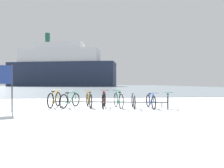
# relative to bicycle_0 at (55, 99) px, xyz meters

# --- Properties ---
(ground) EXTENTS (80.00, 132.00, 0.08)m
(ground) POSITION_rel_bicycle_0_xyz_m (2.22, 50.21, -0.42)
(ground) COLOR silver
(bike_rack) EXTENTS (5.36, 1.11, 0.31)m
(bike_rack) POSITION_rel_bicycle_0_xyz_m (2.70, -0.56, -0.11)
(bike_rack) COLOR #4C5156
(bike_rack) RESTS_ON ground
(bicycle_0) EXTENTS (0.53, 1.66, 0.85)m
(bicycle_0) POSITION_rel_bicycle_0_xyz_m (0.00, 0.00, 0.00)
(bicycle_0) COLOR black
(bicycle_0) RESTS_ON ground
(bicycle_1) EXTENTS (0.89, 1.53, 0.79)m
(bicycle_1) POSITION_rel_bicycle_0_xyz_m (0.77, -0.15, -0.02)
(bicycle_1) COLOR black
(bicycle_1) RESTS_ON ground
(bicycle_2) EXTENTS (0.46, 1.75, 0.81)m
(bicycle_2) POSITION_rel_bicycle_0_xyz_m (1.69, -0.24, -0.02)
(bicycle_2) COLOR black
(bicycle_2) RESTS_ON ground
(bicycle_3) EXTENTS (0.46, 1.69, 0.84)m
(bicycle_3) POSITION_rel_bicycle_0_xyz_m (2.41, -0.46, -0.00)
(bicycle_3) COLOR black
(bicycle_3) RESTS_ON ground
(bicycle_4) EXTENTS (0.46, 1.66, 0.84)m
(bicycle_4) POSITION_rel_bicycle_0_xyz_m (3.09, -0.67, -0.00)
(bicycle_4) COLOR black
(bicycle_4) RESTS_ON ground
(bicycle_5) EXTENTS (0.46, 1.60, 0.75)m
(bicycle_5) POSITION_rel_bicycle_0_xyz_m (3.78, -0.88, -0.04)
(bicycle_5) COLOR black
(bicycle_5) RESTS_ON ground
(bicycle_6) EXTENTS (0.46, 1.61, 0.75)m
(bicycle_6) POSITION_rel_bicycle_0_xyz_m (4.58, -0.98, -0.04)
(bicycle_6) COLOR black
(bicycle_6) RESTS_ON ground
(bicycle_7) EXTENTS (0.71, 1.51, 0.75)m
(bicycle_7) POSITION_rel_bicycle_0_xyz_m (5.39, -1.07, -0.04)
(bicycle_7) COLOR black
(bicycle_7) RESTS_ON ground
(info_sign) EXTENTS (0.54, 0.18, 1.96)m
(info_sign) POSITION_rel_bicycle_0_xyz_m (-1.69, -1.65, 0.95)
(info_sign) COLOR #33383D
(info_sign) RESTS_ON ground
(ferry_ship) EXTENTS (42.79, 20.09, 21.13)m
(ferry_ship) POSITION_rel_bicycle_0_xyz_m (-8.71, 73.09, 6.71)
(ferry_ship) COLOR #232D47
(ferry_ship) RESTS_ON ground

